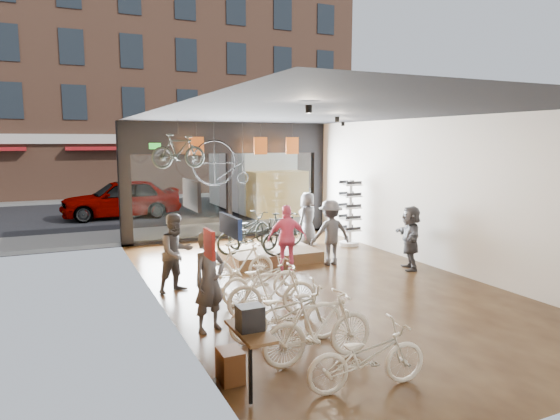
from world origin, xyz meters
TOP-DOWN VIEW (x-y plane):
  - ground_plane at (0.00, 0.00)m, footprint 7.00×12.00m
  - ceiling at (0.00, 0.00)m, footprint 7.00×12.00m
  - wall_left at (-3.52, 0.00)m, footprint 0.04×12.00m
  - wall_right at (3.52, 0.00)m, footprint 0.04×12.00m
  - storefront at (0.00, 6.00)m, footprint 7.00×0.26m
  - exit_sign at (-2.40, 5.88)m, footprint 0.35×0.06m
  - street_road at (0.00, 15.00)m, footprint 30.00×18.00m
  - sidewalk_near at (0.00, 7.20)m, footprint 30.00×2.40m
  - sidewalk_far at (0.00, 19.00)m, footprint 30.00×2.00m
  - opposite_building at (0.00, 21.50)m, footprint 26.00×5.00m
  - street_car at (-2.72, 12.00)m, footprint 4.79×1.93m
  - box_truck at (3.07, 11.00)m, footprint 2.41×7.24m
  - floor_bike_0 at (-1.73, -4.53)m, footprint 1.73×0.77m
  - floor_bike_1 at (-1.92, -3.58)m, footprint 1.78×0.53m
  - floor_bike_2 at (-2.03, -2.71)m, footprint 1.95×1.04m
  - floor_bike_3 at (-1.78, -1.61)m, footprint 1.74×0.77m
  - floor_bike_4 at (-1.62, -0.68)m, footprint 1.75×0.73m
  - floor_bike_5 at (-1.66, 0.39)m, footprint 1.77×0.78m
  - display_platform at (-0.06, 2.51)m, footprint 2.40×1.80m
  - display_bike_left at (-0.80, 1.95)m, footprint 1.86×1.38m
  - display_bike_mid at (0.32, 2.47)m, footprint 1.72×1.04m
  - display_bike_right at (-0.40, 3.16)m, footprint 1.83×1.43m
  - customer_0 at (-3.00, -1.74)m, footprint 0.73×0.61m
  - customer_1 at (-3.00, 0.69)m, footprint 1.01×0.91m
  - customer_2 at (-0.15, 1.18)m, footprint 1.05×0.64m
  - customer_3 at (1.18, 1.37)m, footprint 1.13×0.68m
  - customer_4 at (1.85, 3.92)m, footprint 0.95×0.85m
  - customer_5 at (2.76, 0.13)m, footprint 1.09×1.55m
  - sunglasses_rack at (2.95, 3.23)m, footprint 0.67×0.59m
  - wall_merch at (-3.38, -3.50)m, footprint 0.40×2.40m
  - penny_farthing at (-0.55, 4.84)m, footprint 1.72×0.06m
  - hung_bike at (-2.06, 4.20)m, footprint 1.64×0.72m
  - jersey_left at (-1.28, 5.20)m, footprint 0.45×0.03m
  - jersey_mid at (0.81, 5.20)m, footprint 0.45×0.03m
  - jersey_right at (1.94, 5.20)m, footprint 0.45×0.03m

SIDE VIEW (x-z plane):
  - ground_plane at x=0.00m, z-range -0.04..0.00m
  - street_road at x=0.00m, z-range -0.02..0.00m
  - sidewalk_near at x=0.00m, z-range 0.00..0.12m
  - sidewalk_far at x=0.00m, z-range 0.00..0.12m
  - display_platform at x=-0.06m, z-range 0.00..0.30m
  - floor_bike_0 at x=-1.73m, z-range 0.00..0.88m
  - floor_bike_4 at x=-1.62m, z-range 0.00..0.90m
  - floor_bike_2 at x=-2.03m, z-range 0.00..0.97m
  - floor_bike_3 at x=-1.78m, z-range 0.00..1.01m
  - floor_bike_5 at x=-1.66m, z-range 0.00..1.03m
  - floor_bike_1 at x=-1.92m, z-range 0.00..1.07m
  - display_bike_right at x=-0.40m, z-range 0.30..1.23m
  - display_bike_left at x=-0.80m, z-range 0.30..1.23m
  - display_bike_mid at x=0.32m, z-range 0.30..1.30m
  - customer_5 at x=2.76m, z-range 0.00..1.61m
  - customer_4 at x=1.85m, z-range 0.00..1.63m
  - street_car at x=-2.72m, z-range 0.00..1.63m
  - customer_2 at x=-0.15m, z-range 0.00..1.67m
  - customer_3 at x=1.18m, z-range 0.00..1.70m
  - customer_1 at x=-3.00m, z-range 0.00..1.70m
  - customer_0 at x=-3.00m, z-range 0.00..1.72m
  - sunglasses_rack at x=2.95m, z-range 0.00..2.02m
  - wall_merch at x=-3.38m, z-range 0.00..2.60m
  - box_truck at x=3.07m, z-range 0.00..2.85m
  - wall_left at x=-3.52m, z-range 0.00..3.80m
  - wall_right at x=3.52m, z-range 0.00..3.80m
  - storefront at x=0.00m, z-range 0.00..3.80m
  - penny_farthing at x=-0.55m, z-range 1.81..3.19m
  - hung_bike at x=-2.06m, z-range 2.45..3.40m
  - exit_sign at x=-2.40m, z-range 2.96..3.14m
  - jersey_left at x=-1.28m, z-range 2.77..3.32m
  - jersey_mid at x=0.81m, z-range 2.77..3.32m
  - jersey_right at x=1.94m, z-range 2.77..3.32m
  - ceiling at x=0.00m, z-range 3.80..3.84m
  - opposite_building at x=0.00m, z-range 0.00..14.00m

